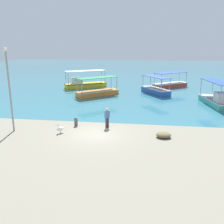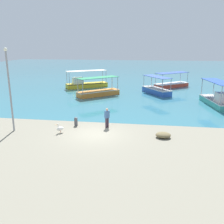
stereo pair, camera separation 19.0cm
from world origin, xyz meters
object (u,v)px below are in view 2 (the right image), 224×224
(fishing_boat_far_right, at_px, (171,84))
(pelican, at_px, (60,128))
(mooring_bollard, at_px, (76,121))
(fishing_boat_center, at_px, (156,90))
(fishing_boat_near_right, at_px, (85,84))
(lamp_post, at_px, (9,86))
(fishing_boat_far_left, at_px, (98,92))
(fishing_boat_near_left, at_px, (217,100))
(fisherman_standing, at_px, (107,117))
(net_pile, at_px, (163,135))

(fishing_boat_far_right, height_order, pelican, fishing_boat_far_right)
(mooring_bollard, bearing_deg, fishing_boat_far_right, 65.97)
(fishing_boat_center, xyz_separation_m, fishing_boat_near_right, (-11.35, 3.69, 0.10))
(mooring_bollard, bearing_deg, fishing_boat_near_right, 102.09)
(lamp_post, height_order, mooring_bollard, lamp_post)
(fishing_boat_far_left, relative_size, fishing_boat_near_left, 0.88)
(fishing_boat_far_left, distance_m, fisherman_standing, 13.59)
(fishing_boat_near_right, bearing_deg, pelican, -80.91)
(fisherman_standing, bearing_deg, fishing_boat_far_right, 72.23)
(mooring_bollard, distance_m, net_pile, 7.58)
(fishing_boat_center, distance_m, fishing_boat_near_right, 11.93)
(fishing_boat_near_left, xyz_separation_m, mooring_bollard, (-13.93, -9.48, -0.24))
(fishing_boat_near_right, distance_m, fisherman_standing, 20.59)
(fishing_boat_near_right, xyz_separation_m, fisherman_standing, (6.90, -19.40, 0.26))
(fishing_boat_far_left, distance_m, fishing_boat_center, 8.32)
(fishing_boat_near_left, relative_size, fishing_boat_near_right, 0.96)
(fishing_boat_far_right, height_order, net_pile, fishing_boat_far_right)
(fishing_boat_far_right, xyz_separation_m, net_pile, (-2.42, -23.74, -0.28))
(mooring_bollard, relative_size, net_pile, 0.68)
(pelican, height_order, fisherman_standing, fisherman_standing)
(fisherman_standing, bearing_deg, pelican, -151.38)
(mooring_bollard, bearing_deg, lamp_post, -157.51)
(fishing_boat_far_left, relative_size, fisherman_standing, 3.31)
(pelican, height_order, net_pile, pelican)
(fishing_boat_far_right, bearing_deg, fishing_boat_far_left, -139.86)
(fishing_boat_far_right, height_order, fisherman_standing, fishing_boat_far_right)
(fishing_boat_far_left, bearing_deg, fisherman_standing, -75.26)
(fishing_boat_center, relative_size, fisherman_standing, 3.17)
(fishing_boat_near_left, xyz_separation_m, net_pile, (-6.55, -11.24, -0.44))
(net_pile, bearing_deg, fishing_boat_center, 90.57)
(lamp_post, height_order, fisherman_standing, lamp_post)
(net_pile, bearing_deg, fishing_boat_near_left, 59.76)
(fishing_boat_far_left, bearing_deg, pelican, -90.12)
(fishing_boat_center, bearing_deg, pelican, -114.27)
(pelican, xyz_separation_m, lamp_post, (-3.95, -0.02, 3.31))
(mooring_bollard, bearing_deg, pelican, -111.09)
(fishing_boat_far_left, relative_size, fishing_boat_near_right, 0.84)
(net_pile, bearing_deg, mooring_bollard, 166.57)
(fishing_boat_near_left, xyz_separation_m, pelican, (-14.67, -11.41, -0.27))
(fishing_boat_near_left, bearing_deg, net_pile, -120.24)
(fishing_boat_center, bearing_deg, fishing_boat_near_right, 162.00)
(fishing_boat_far_right, relative_size, fishing_boat_near_left, 0.92)
(net_pile, bearing_deg, pelican, -178.85)
(lamp_post, relative_size, mooring_bollard, 8.56)
(fishing_boat_far_right, relative_size, pelican, 7.35)
(fishing_boat_far_left, relative_size, fishing_boat_far_right, 0.95)
(fishing_boat_far_right, height_order, fishing_boat_near_left, fishing_boat_near_left)
(mooring_bollard, bearing_deg, fishing_boat_far_left, 93.10)
(pelican, xyz_separation_m, fisherman_standing, (3.49, 1.90, 0.53))
(fishing_boat_far_right, bearing_deg, lamp_post, -121.21)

